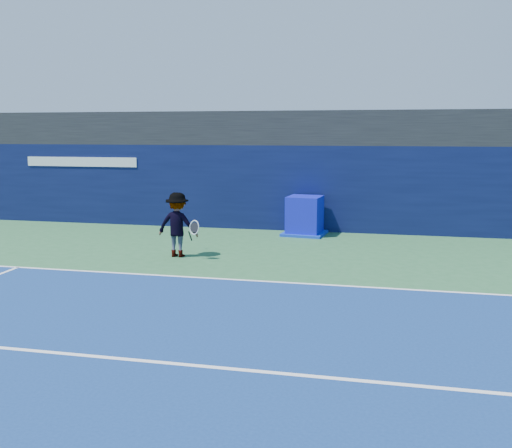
# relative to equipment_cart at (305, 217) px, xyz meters

# --- Properties ---
(ground) EXTENTS (80.00, 80.00, 0.00)m
(ground) POSITION_rel_equipment_cart_xyz_m (-1.62, -9.37, -0.60)
(ground) COLOR #2B6036
(ground) RESTS_ON ground
(baseline) EXTENTS (24.00, 0.10, 0.01)m
(baseline) POSITION_rel_equipment_cart_xyz_m (-1.62, -6.37, -0.59)
(baseline) COLOR white
(baseline) RESTS_ON ground
(service_line) EXTENTS (24.00, 0.10, 0.01)m
(service_line) POSITION_rel_equipment_cart_xyz_m (-1.62, -11.37, -0.59)
(service_line) COLOR white
(service_line) RESTS_ON ground
(stadium_band) EXTENTS (36.00, 3.00, 1.20)m
(stadium_band) POSITION_rel_equipment_cart_xyz_m (-1.62, 2.13, 3.00)
(stadium_band) COLOR black
(stadium_band) RESTS_ON back_wall_assembly
(back_wall_assembly) EXTENTS (36.00, 1.03, 3.00)m
(back_wall_assembly) POSITION_rel_equipment_cart_xyz_m (-1.62, 1.13, 0.90)
(back_wall_assembly) COLOR #0A1138
(back_wall_assembly) RESTS_ON ground
(equipment_cart) EXTENTS (1.52, 1.52, 1.32)m
(equipment_cart) POSITION_rel_equipment_cart_xyz_m (0.00, 0.00, 0.00)
(equipment_cart) COLOR #0C10B5
(equipment_cart) RESTS_ON ground
(tennis_player) EXTENTS (1.36, 0.76, 1.81)m
(tennis_player) POSITION_rel_equipment_cart_xyz_m (-3.02, -4.20, 0.31)
(tennis_player) COLOR silver
(tennis_player) RESTS_ON ground
(tennis_ball) EXTENTS (0.07, 0.07, 0.07)m
(tennis_ball) POSITION_rel_equipment_cart_xyz_m (-3.21, -3.37, 0.70)
(tennis_ball) COLOR #CFDF18
(tennis_ball) RESTS_ON ground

